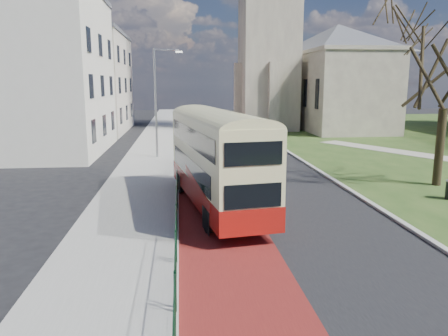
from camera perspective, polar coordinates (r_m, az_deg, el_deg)
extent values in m
plane|color=black|center=(16.29, 4.36, -9.15)|extent=(160.00, 160.00, 0.00)
cube|color=black|center=(35.74, 1.10, 1.98)|extent=(9.00, 120.00, 0.01)
cube|color=#591414|center=(35.52, -3.23, 1.91)|extent=(3.40, 120.00, 0.01)
cube|color=gray|center=(35.55, -9.36, 1.87)|extent=(4.00, 120.00, 0.12)
cube|color=#999993|center=(35.48, -6.14, 1.95)|extent=(0.25, 120.00, 0.13)
cube|color=#999993|center=(38.49, 7.56, 2.62)|extent=(0.25, 80.00, 0.13)
cylinder|color=#0C351D|center=(19.57, -6.22, -2.37)|extent=(0.04, 24.00, 0.04)
cylinder|color=#0C351D|center=(19.81, -6.16, -5.04)|extent=(0.04, 24.00, 0.04)
cube|color=gray|center=(54.50, 5.89, 17.67)|extent=(6.50, 6.50, 24.00)
cube|color=gray|center=(56.44, 14.34, 9.53)|extent=(9.00, 18.00, 9.00)
pyramid|color=#565960|center=(56.87, 14.74, 17.71)|extent=(9.00, 18.00, 3.60)
cube|color=silver|center=(38.72, -23.15, 11.08)|extent=(10.00, 14.00, 12.50)
cube|color=beige|center=(54.22, -18.09, 10.35)|extent=(10.00, 16.00, 11.00)
cube|color=#565960|center=(54.51, -18.46, 16.39)|extent=(10.30, 16.30, 0.50)
cylinder|color=gray|center=(33.12, -8.92, 8.29)|extent=(0.16, 0.16, 8.00)
cylinder|color=gray|center=(33.14, -7.51, 15.08)|extent=(1.80, 0.10, 0.10)
cube|color=silver|center=(33.12, -5.90, 14.86)|extent=(0.50, 0.18, 0.12)
cube|color=maroon|center=(19.69, -0.97, -2.68)|extent=(3.96, 10.48, 0.93)
cube|color=beige|center=(19.34, -0.99, 2.56)|extent=(3.93, 10.43, 2.70)
cube|color=black|center=(19.51, -4.51, 0.10)|extent=(1.39, 8.30, 0.88)
cube|color=black|center=(20.05, 2.06, 0.42)|extent=(1.39, 8.30, 0.88)
cube|color=black|center=(19.02, -4.42, 4.08)|extent=(1.51, 9.11, 0.84)
cube|color=black|center=(19.57, 2.33, 4.30)|extent=(1.51, 9.11, 0.84)
cube|color=black|center=(24.38, -3.87, 2.30)|extent=(2.07, 0.41, 0.98)
cube|color=black|center=(24.21, -3.91, 5.56)|extent=(2.07, 0.41, 0.84)
cube|color=orange|center=(24.16, -3.93, 6.82)|extent=(1.66, 0.36, 0.28)
cylinder|color=black|center=(22.91, -5.67, -1.97)|extent=(0.43, 1.00, 0.97)
cylinder|color=black|center=(23.33, -0.49, -1.68)|extent=(0.43, 1.00, 0.97)
cylinder|color=black|center=(16.70, -1.98, -6.86)|extent=(0.43, 1.00, 0.97)
cylinder|color=black|center=(17.27, 4.97, -6.28)|extent=(0.43, 1.00, 0.97)
cylinder|color=#2E2617|center=(26.69, 26.34, 2.45)|extent=(0.60, 0.60, 4.25)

